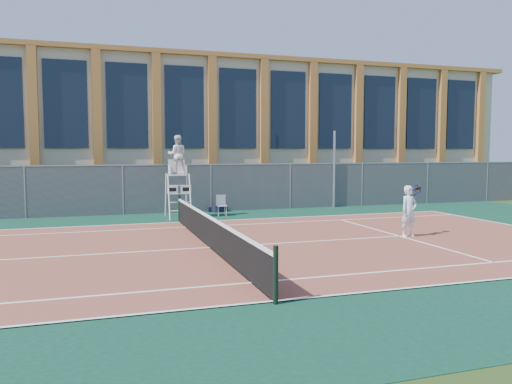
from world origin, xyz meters
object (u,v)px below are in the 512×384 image
object	(u,v)px
umpire_chair	(177,157)
plastic_chair	(221,203)
steel_pole	(334,169)
tennis_player	(409,211)

from	to	relation	value
umpire_chair	plastic_chair	bearing A→B (deg)	4.49
steel_pole	plastic_chair	bearing A→B (deg)	-166.47
umpire_chair	plastic_chair	size ratio (longest dim) A/B	3.89
tennis_player	steel_pole	bearing A→B (deg)	79.15
steel_pole	tennis_player	distance (m)	9.06
steel_pole	tennis_player	xyz separation A→B (m)	(-1.70, -8.84, -1.05)
umpire_chair	tennis_player	bearing A→B (deg)	-47.98
steel_pole	tennis_player	world-z (taller)	steel_pole
steel_pole	plastic_chair	distance (m)	6.56
steel_pole	umpire_chair	distance (m)	8.37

